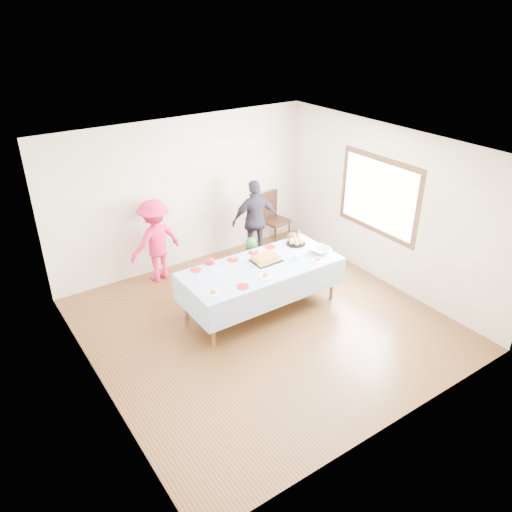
% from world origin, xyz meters
% --- Properties ---
extents(ground, '(5.00, 5.00, 0.00)m').
position_xyz_m(ground, '(0.00, 0.00, 0.00)').
color(ground, '#482E14').
rests_on(ground, ground).
extents(room_walls, '(5.04, 5.04, 2.72)m').
position_xyz_m(room_walls, '(0.05, 0.00, 1.77)').
color(room_walls, '#C0B29D').
rests_on(room_walls, ground).
extents(party_table, '(2.50, 1.10, 0.78)m').
position_xyz_m(party_table, '(0.21, 0.38, 0.72)').
color(party_table, brown).
rests_on(party_table, ground).
extents(birthday_cake, '(0.45, 0.35, 0.08)m').
position_xyz_m(birthday_cake, '(0.36, 0.46, 0.82)').
color(birthday_cake, black).
rests_on(birthday_cake, party_table).
extents(rolls_tray, '(0.33, 0.33, 0.10)m').
position_xyz_m(rolls_tray, '(1.12, 0.67, 0.82)').
color(rolls_tray, black).
rests_on(rolls_tray, party_table).
extents(punch_bowl, '(0.33, 0.33, 0.08)m').
position_xyz_m(punch_bowl, '(1.26, 0.21, 0.82)').
color(punch_bowl, silver).
rests_on(punch_bowl, party_table).
extents(party_hat, '(0.10, 0.10, 0.17)m').
position_xyz_m(party_hat, '(1.30, 0.81, 0.87)').
color(party_hat, white).
rests_on(party_hat, party_table).
extents(fork_pile, '(0.24, 0.18, 0.07)m').
position_xyz_m(fork_pile, '(0.80, 0.26, 0.81)').
color(fork_pile, white).
rests_on(fork_pile, party_table).
extents(plate_red_far_a, '(0.17, 0.17, 0.01)m').
position_xyz_m(plate_red_far_a, '(-0.69, 0.82, 0.79)').
color(plate_red_far_a, red).
rests_on(plate_red_far_a, party_table).
extents(plate_red_far_b, '(0.19, 0.19, 0.01)m').
position_xyz_m(plate_red_far_b, '(-0.05, 0.79, 0.79)').
color(plate_red_far_b, red).
rests_on(plate_red_far_b, party_table).
extents(plate_red_far_c, '(0.16, 0.16, 0.01)m').
position_xyz_m(plate_red_far_c, '(0.35, 0.81, 0.79)').
color(plate_red_far_c, red).
rests_on(plate_red_far_c, party_table).
extents(plate_red_far_d, '(0.17, 0.17, 0.01)m').
position_xyz_m(plate_red_far_d, '(0.70, 0.82, 0.79)').
color(plate_red_far_d, red).
rests_on(plate_red_far_d, party_table).
extents(plate_red_near, '(0.18, 0.18, 0.01)m').
position_xyz_m(plate_red_near, '(-0.37, 0.01, 0.79)').
color(plate_red_near, red).
rests_on(plate_red_near, party_table).
extents(plate_white_left, '(0.21, 0.21, 0.01)m').
position_xyz_m(plate_white_left, '(-0.81, 0.09, 0.79)').
color(plate_white_left, white).
rests_on(plate_white_left, party_table).
extents(plate_white_mid, '(0.21, 0.21, 0.01)m').
position_xyz_m(plate_white_mid, '(0.06, 0.06, 0.79)').
color(plate_white_mid, white).
rests_on(plate_white_mid, party_table).
extents(plate_white_right, '(0.21, 0.21, 0.01)m').
position_xyz_m(plate_white_right, '(1.03, 0.01, 0.79)').
color(plate_white_right, white).
rests_on(plate_white_right, party_table).
extents(dining_chair, '(0.53, 0.53, 1.05)m').
position_xyz_m(dining_chair, '(1.80, 2.26, 0.59)').
color(dining_chair, black).
rests_on(dining_chair, ground).
extents(toddler_left, '(0.37, 0.31, 0.88)m').
position_xyz_m(toddler_left, '(-0.42, 0.90, 0.44)').
color(toddler_left, red).
rests_on(toddler_left, ground).
extents(toddler_mid, '(0.46, 0.37, 0.82)m').
position_xyz_m(toddler_mid, '(0.57, 1.20, 0.41)').
color(toddler_mid, '#236B2A').
rests_on(toddler_mid, ground).
extents(toddler_right, '(0.49, 0.41, 0.88)m').
position_xyz_m(toddler_right, '(1.19, 0.90, 0.44)').
color(toddler_right, tan).
rests_on(toddler_right, ground).
extents(adult_left, '(1.03, 0.69, 1.48)m').
position_xyz_m(adult_left, '(-0.74, 2.20, 0.74)').
color(adult_left, '#DA1B4D').
rests_on(adult_left, ground).
extents(adult_right, '(0.97, 0.57, 1.54)m').
position_xyz_m(adult_right, '(1.13, 1.90, 0.77)').
color(adult_right, '#2B2736').
rests_on(adult_right, ground).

